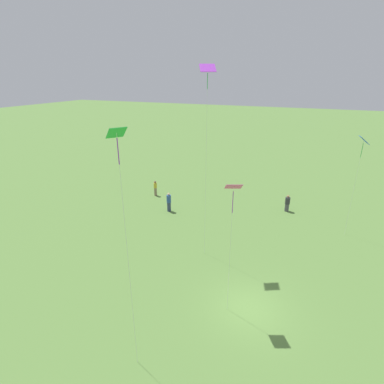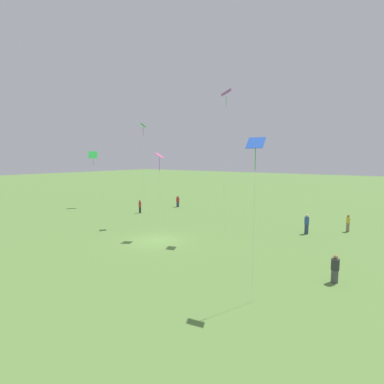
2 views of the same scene
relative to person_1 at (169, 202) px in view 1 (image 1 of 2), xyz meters
The scene contains 8 objects.
ground_plane 14.39m from the person_1, 45.53° to the left, with size 240.00×240.00×0.00m, color #5B843D.
person_1 is the anchor object (origin of this frame).
person_2 4.48m from the person_1, 133.50° to the right, with size 0.48×0.48×1.72m.
person_6 11.61m from the person_1, 112.86° to the left, with size 0.53×0.53×1.69m.
kite_3 15.36m from the person_1, 40.63° to the left, with size 0.94×1.01×7.75m.
kite_4 19.00m from the person_1, 21.85° to the left, with size 0.80×0.76×10.93m.
kite_5 17.22m from the person_1, 95.80° to the left, with size 0.93×0.78×8.30m.
kite_7 14.09m from the person_1, 45.95° to the left, with size 1.20×1.25×13.19m.
Camera 1 is at (13.83, 2.29, 12.54)m, focal length 28.00 mm.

